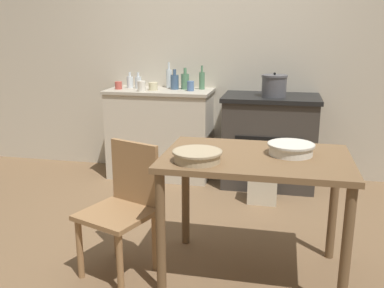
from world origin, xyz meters
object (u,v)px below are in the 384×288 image
cup_mid_right (119,85)px  work_table (255,174)px  bottle_center_right (130,82)px  bottle_far_left (202,80)px  cup_end_right (191,86)px  bottle_center_left (175,82)px  stock_pot (274,86)px  mixing_bowl_small (291,148)px  cup_far_right (153,86)px  mixing_bowl_large (197,155)px  chair (124,205)px  bottle_mid_left (138,82)px  bottle_center (185,81)px  stove (269,140)px  flour_sack (263,184)px  bottle_left (169,78)px  cup_right (142,86)px

cup_mid_right → work_table: bearing=-47.9°
work_table → cup_mid_right: 2.28m
cup_mid_right → bottle_center_right: bearing=55.8°
bottle_far_left → cup_mid_right: bearing=-168.6°
cup_end_right → bottle_center_left: bearing=154.8°
stock_pot → mixing_bowl_small: size_ratio=0.87×
work_table → cup_far_right: 2.05m
mixing_bowl_large → bottle_far_left: 2.08m
cup_far_right → work_table: bearing=-55.6°
bottle_far_left → cup_far_right: 0.50m
mixing_bowl_large → cup_end_right: bearing=103.4°
mixing_bowl_small → bottle_far_left: (-0.88, 1.79, 0.19)m
bottle_center_left → cup_far_right: bottle_center_left is taller
bottle_far_left → bottle_center_left: 0.28m
chair → bottle_mid_left: (-0.53, 1.88, 0.54)m
bottle_center → mixing_bowl_large: bearing=-75.2°
stove → cup_mid_right: bearing=-179.1°
work_table → stock_pot: (0.05, 1.64, 0.33)m
chair → bottle_center_left: bottle_center_left is taller
mixing_bowl_large → mixing_bowl_small: size_ratio=1.01×
bottle_mid_left → flour_sack: bearing=-23.4°
stock_pot → bottle_mid_left: bearing=174.4°
bottle_left → bottle_mid_left: bearing=-158.0°
bottle_left → cup_far_right: bottle_left is taller
bottle_left → cup_right: bottle_left is taller
stock_pot → cup_right: bearing=-176.7°
work_table → stock_pot: 1.67m
mixing_bowl_small → bottle_mid_left: (-1.54, 1.72, 0.16)m
mixing_bowl_small → work_table: bearing=-163.3°
flour_sack → stock_pot: stock_pot is taller
work_table → bottle_far_left: (-0.68, 1.85, 0.34)m
bottle_left → bottle_center: 0.21m
stock_pot → bottle_mid_left: 1.39m
cup_far_right → bottle_center_right: bearing=157.2°
stock_pot → bottle_center_left: size_ratio=1.19×
flour_sack → bottle_left: bottle_left is taller
cup_mid_right → cup_far_right: bearing=-0.4°
mixing_bowl_large → bottle_center_left: bearing=107.8°
mixing_bowl_large → bottle_center_left: size_ratio=1.38×
mixing_bowl_small → bottle_mid_left: 2.31m
stove → stock_pot: stock_pot is taller
cup_end_right → bottle_mid_left: bearing=172.5°
cup_mid_right → cup_end_right: cup_end_right is taller
flour_sack → bottle_center: size_ratio=1.59×
bottle_far_left → bottle_center_left: bearing=-168.2°
mixing_bowl_small → bottle_far_left: bottle_far_left is taller
chair → work_table: bearing=28.2°
cup_right → cup_end_right: (0.46, 0.14, -0.00)m
bottle_far_left → bottle_center: bearing=-170.7°
chair → mixing_bowl_small: bearing=30.0°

